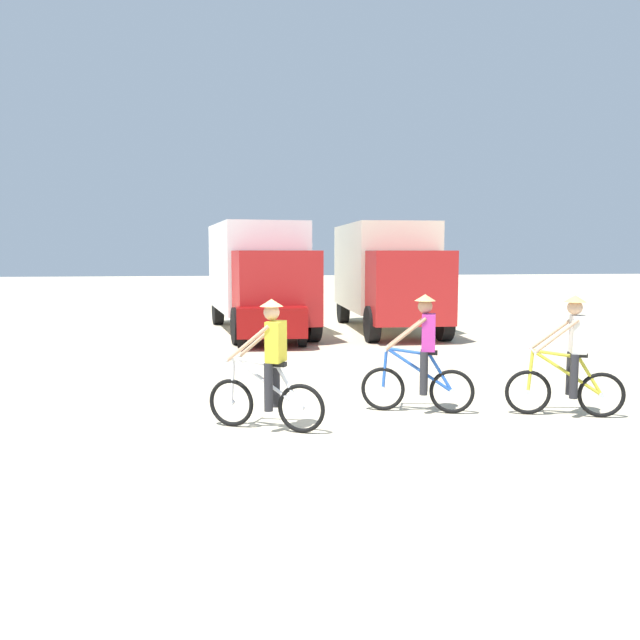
% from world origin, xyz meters
% --- Properties ---
extents(ground_plane, '(120.00, 120.00, 0.00)m').
position_xyz_m(ground_plane, '(0.00, 0.00, 0.00)').
color(ground_plane, beige).
extents(box_truck_avon_van, '(3.19, 6.99, 3.35)m').
position_xyz_m(box_truck_avon_van, '(-0.54, 11.78, 1.87)').
color(box_truck_avon_van, white).
rests_on(box_truck_avon_van, ground).
extents(box_truck_cream_rv, '(2.47, 6.78, 3.35)m').
position_xyz_m(box_truck_cream_rv, '(3.49, 11.60, 1.87)').
color(box_truck_cream_rv, beige).
rests_on(box_truck_cream_rv, ground).
extents(sedan_parked, '(1.97, 4.28, 1.76)m').
position_xyz_m(sedan_parked, '(-0.27, 9.58, 0.88)').
color(sedan_parked, maroon).
rests_on(sedan_parked, ground).
extents(cyclist_orange_shirt, '(1.58, 0.86, 1.82)m').
position_xyz_m(cyclist_orange_shirt, '(-0.86, 0.57, 0.85)').
color(cyclist_orange_shirt, black).
rests_on(cyclist_orange_shirt, ground).
extents(cyclist_cowboy_hat, '(1.66, 0.71, 1.82)m').
position_xyz_m(cyclist_cowboy_hat, '(1.51, 1.24, 0.85)').
color(cyclist_cowboy_hat, black).
rests_on(cyclist_cowboy_hat, ground).
extents(cyclist_near_camera, '(1.66, 0.69, 1.82)m').
position_xyz_m(cyclist_near_camera, '(3.63, 0.71, 0.85)').
color(cyclist_near_camera, black).
rests_on(cyclist_near_camera, ground).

